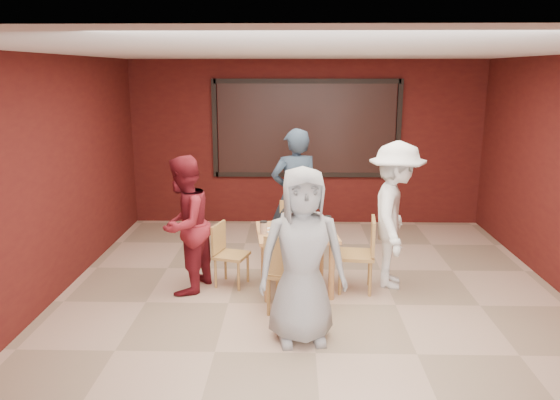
{
  "coord_description": "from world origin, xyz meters",
  "views": [
    {
      "loc": [
        -0.22,
        -5.82,
        2.61
      ],
      "look_at": [
        -0.38,
        0.47,
        1.12
      ],
      "focal_mm": 35.0,
      "sensor_mm": 36.0,
      "label": 1
    }
  ],
  "objects_px": {
    "chair_front": "(287,269)",
    "chair_right": "(362,250)",
    "dining_table": "(296,238)",
    "chair_left": "(226,251)",
    "diner_back": "(295,195)",
    "diner_left": "(184,225)",
    "chair_back": "(295,229)",
    "diner_front": "(302,256)",
    "diner_right": "(395,215)"
  },
  "relations": [
    {
      "from": "chair_front",
      "to": "diner_right",
      "type": "relative_size",
      "value": 0.51
    },
    {
      "from": "chair_back",
      "to": "diner_back",
      "type": "relative_size",
      "value": 0.47
    },
    {
      "from": "diner_front",
      "to": "chair_back",
      "type": "bearing_deg",
      "value": 83.64
    },
    {
      "from": "diner_front",
      "to": "diner_back",
      "type": "distance_m",
      "value": 2.4
    },
    {
      "from": "diner_back",
      "to": "diner_left",
      "type": "xyz_separation_m",
      "value": [
        -1.32,
        -1.19,
        -0.1
      ]
    },
    {
      "from": "chair_left",
      "to": "chair_right",
      "type": "height_order",
      "value": "chair_right"
    },
    {
      "from": "chair_left",
      "to": "diner_right",
      "type": "height_order",
      "value": "diner_right"
    },
    {
      "from": "dining_table",
      "to": "diner_front",
      "type": "distance_m",
      "value": 1.33
    },
    {
      "from": "chair_back",
      "to": "diner_back",
      "type": "height_order",
      "value": "diner_back"
    },
    {
      "from": "chair_right",
      "to": "diner_back",
      "type": "xyz_separation_m",
      "value": [
        -0.81,
        1.13,
        0.41
      ]
    },
    {
      "from": "diner_front",
      "to": "chair_right",
      "type": "bearing_deg",
      "value": 51.57
    },
    {
      "from": "diner_front",
      "to": "diner_back",
      "type": "height_order",
      "value": "diner_back"
    },
    {
      "from": "dining_table",
      "to": "chair_left",
      "type": "bearing_deg",
      "value": 172.89
    },
    {
      "from": "chair_left",
      "to": "chair_back",
      "type": "bearing_deg",
      "value": 42.1
    },
    {
      "from": "dining_table",
      "to": "chair_right",
      "type": "relative_size",
      "value": 1.14
    },
    {
      "from": "diner_front",
      "to": "diner_left",
      "type": "relative_size",
      "value": 1.06
    },
    {
      "from": "chair_back",
      "to": "chair_left",
      "type": "xyz_separation_m",
      "value": [
        -0.85,
        -0.77,
        -0.05
      ]
    },
    {
      "from": "chair_back",
      "to": "chair_right",
      "type": "xyz_separation_m",
      "value": [
        0.81,
        -0.91,
        0.02
      ]
    },
    {
      "from": "chair_front",
      "to": "diner_right",
      "type": "xyz_separation_m",
      "value": [
        1.31,
        0.86,
        0.38
      ]
    },
    {
      "from": "chair_left",
      "to": "diner_left",
      "type": "height_order",
      "value": "diner_left"
    },
    {
      "from": "chair_front",
      "to": "diner_left",
      "type": "distance_m",
      "value": 1.41
    },
    {
      "from": "chair_back",
      "to": "chair_left",
      "type": "distance_m",
      "value": 1.14
    },
    {
      "from": "chair_left",
      "to": "diner_front",
      "type": "distance_m",
      "value": 1.74
    },
    {
      "from": "chair_back",
      "to": "diner_front",
      "type": "bearing_deg",
      "value": -88.29
    },
    {
      "from": "diner_left",
      "to": "diner_right",
      "type": "distance_m",
      "value": 2.55
    },
    {
      "from": "dining_table",
      "to": "chair_front",
      "type": "relative_size",
      "value": 1.13
    },
    {
      "from": "chair_front",
      "to": "chair_right",
      "type": "relative_size",
      "value": 1.01
    },
    {
      "from": "chair_left",
      "to": "diner_back",
      "type": "distance_m",
      "value": 1.38
    },
    {
      "from": "chair_front",
      "to": "chair_right",
      "type": "height_order",
      "value": "chair_front"
    },
    {
      "from": "diner_back",
      "to": "diner_right",
      "type": "height_order",
      "value": "diner_back"
    },
    {
      "from": "chair_back",
      "to": "diner_front",
      "type": "relative_size",
      "value": 0.5
    },
    {
      "from": "diner_front",
      "to": "diner_right",
      "type": "distance_m",
      "value": 1.86
    },
    {
      "from": "chair_back",
      "to": "chair_right",
      "type": "distance_m",
      "value": 1.22
    },
    {
      "from": "chair_front",
      "to": "diner_front",
      "type": "relative_size",
      "value": 0.52
    },
    {
      "from": "chair_back",
      "to": "diner_left",
      "type": "distance_m",
      "value": 1.67
    },
    {
      "from": "diner_left",
      "to": "chair_back",
      "type": "bearing_deg",
      "value": 142.81
    },
    {
      "from": "chair_back",
      "to": "chair_left",
      "type": "bearing_deg",
      "value": -137.9
    },
    {
      "from": "dining_table",
      "to": "diner_right",
      "type": "distance_m",
      "value": 1.24
    },
    {
      "from": "chair_back",
      "to": "diner_right",
      "type": "bearing_deg",
      "value": -30.95
    },
    {
      "from": "dining_table",
      "to": "diner_front",
      "type": "height_order",
      "value": "diner_front"
    },
    {
      "from": "chair_left",
      "to": "diner_back",
      "type": "relative_size",
      "value": 0.42
    },
    {
      "from": "diner_right",
      "to": "diner_back",
      "type": "bearing_deg",
      "value": 63.31
    },
    {
      "from": "chair_front",
      "to": "chair_right",
      "type": "distance_m",
      "value": 1.13
    },
    {
      "from": "dining_table",
      "to": "chair_front",
      "type": "bearing_deg",
      "value": -97.99
    },
    {
      "from": "diner_back",
      "to": "dining_table",
      "type": "bearing_deg",
      "value": 74.61
    },
    {
      "from": "chair_back",
      "to": "diner_front",
      "type": "xyz_separation_m",
      "value": [
        0.07,
        -2.18,
        0.38
      ]
    },
    {
      "from": "diner_back",
      "to": "diner_right",
      "type": "bearing_deg",
      "value": 126.22
    },
    {
      "from": "chair_back",
      "to": "chair_right",
      "type": "bearing_deg",
      "value": -48.47
    },
    {
      "from": "diner_back",
      "to": "diner_left",
      "type": "relative_size",
      "value": 1.12
    },
    {
      "from": "chair_right",
      "to": "diner_back",
      "type": "relative_size",
      "value": 0.49
    }
  ]
}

